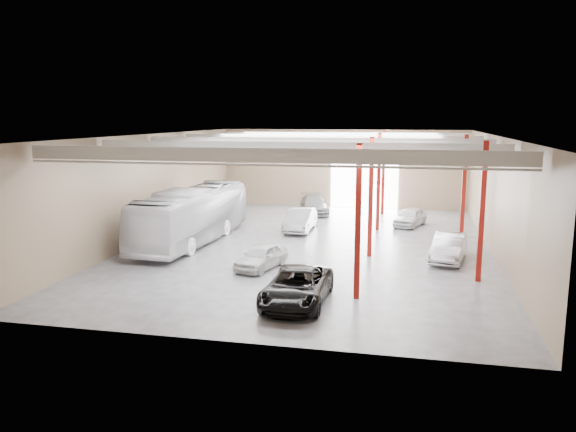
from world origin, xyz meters
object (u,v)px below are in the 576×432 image
at_px(car_row_c, 314,205).
at_px(car_right_far, 410,217).
at_px(coach_bus, 192,215).
at_px(car_row_b, 300,220).
at_px(black_sedan, 297,287).
at_px(car_right_near, 449,247).
at_px(car_row_a, 261,256).

xyz_separation_m(car_row_c, car_right_far, (8.02, -3.94, -0.07)).
xyz_separation_m(coach_bus, car_row_b, (6.15, 5.18, -0.98)).
height_order(coach_bus, car_right_far, coach_bus).
bearing_deg(car_row_c, black_sedan, -98.35).
relative_size(black_sedan, car_right_far, 1.38).
distance_m(coach_bus, car_right_far, 16.48).
bearing_deg(car_right_near, car_right_far, 112.82).
relative_size(coach_bus, car_right_far, 3.19).
bearing_deg(car_row_c, car_right_far, -42.33).
bearing_deg(coach_bus, car_right_near, -2.45).
bearing_deg(car_right_near, car_row_b, 157.28).
bearing_deg(car_row_b, car_row_c, 91.90).
bearing_deg(car_row_c, coach_bus, -131.14).
xyz_separation_m(coach_bus, car_right_far, (13.92, 8.74, -1.11)).
relative_size(car_right_near, car_right_far, 1.16).
distance_m(car_row_a, car_row_b, 10.50).
bearing_deg(car_right_far, coach_bus, -129.53).
bearing_deg(car_row_a, coach_bus, 153.79).
xyz_separation_m(car_row_a, car_row_b, (0.08, 10.50, 0.14)).
bearing_deg(black_sedan, car_row_a, 120.52).
distance_m(black_sedan, car_right_far, 19.96).
bearing_deg(car_row_c, car_row_a, -105.67).
relative_size(car_row_a, car_row_c, 0.75).
relative_size(coach_bus, car_row_a, 3.28).
xyz_separation_m(black_sedan, car_right_near, (6.98, 9.25, -0.00)).
relative_size(black_sedan, car_right_near, 1.19).
height_order(coach_bus, car_row_a, coach_bus).
height_order(black_sedan, car_row_c, black_sedan).
distance_m(car_row_b, car_right_far, 8.55).
xyz_separation_m(coach_bus, black_sedan, (9.11, -10.63, -1.02)).
relative_size(car_row_a, car_row_b, 0.80).
distance_m(car_row_a, car_right_far, 16.11).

